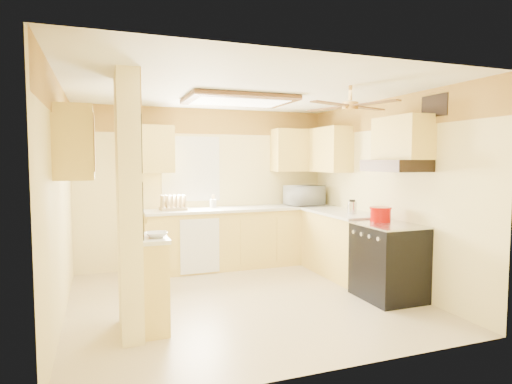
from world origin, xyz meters
name	(u,v)px	position (x,y,z in m)	size (l,w,h in m)	color
floor	(244,300)	(0.00, 0.00, 0.00)	(4.00, 4.00, 0.00)	#CCB38D
ceiling	(244,90)	(0.00, 0.00, 2.50)	(4.00, 4.00, 0.00)	white
wall_back	(206,187)	(0.00, 1.90, 1.25)	(4.00, 4.00, 0.00)	#FFEA9B
wall_front	(321,217)	(0.00, -1.90, 1.25)	(4.00, 4.00, 0.00)	#FFEA9B
wall_left	(59,203)	(-2.00, 0.00, 1.25)	(3.80, 3.80, 0.00)	#FFEA9B
wall_right	(384,193)	(2.00, 0.00, 1.25)	(3.80, 3.80, 0.00)	#FFEA9B
wallpaper_border	(206,121)	(0.00, 1.88, 2.30)	(4.00, 0.02, 0.40)	#ECB545
partition_column	(128,206)	(-1.35, -0.55, 1.25)	(0.20, 0.70, 2.50)	#FFEA9B
partition_ledge	(153,285)	(-1.13, -0.55, 0.45)	(0.25, 0.55, 0.90)	#E2C75E
ledge_top	(153,238)	(-1.13, -0.55, 0.92)	(0.28, 0.58, 0.04)	white
lower_cabinets_back	(242,238)	(0.50, 1.60, 0.45)	(3.00, 0.60, 0.90)	#E2C75E
lower_cabinets_right	(341,244)	(1.70, 0.60, 0.45)	(0.60, 1.40, 0.90)	#E2C75E
countertop_back	(242,209)	(0.50, 1.59, 0.92)	(3.04, 0.64, 0.04)	white
countertop_right	(341,213)	(1.69, 0.60, 0.92)	(0.64, 1.44, 0.04)	white
dishwasher_panel	(200,246)	(-0.25, 1.29, 0.43)	(0.58, 0.02, 0.80)	white
window	(191,169)	(-0.25, 1.89, 1.55)	(0.92, 0.02, 1.02)	white
upper_cab_back_left	(153,149)	(-0.85, 1.72, 1.85)	(0.60, 0.35, 0.70)	#E2C75E
upper_cab_back_right	(299,150)	(1.55, 1.72, 1.85)	(0.90, 0.35, 0.70)	#E2C75E
upper_cab_right	(327,150)	(1.82, 1.25, 1.85)	(0.35, 1.00, 0.70)	#E2C75E
upper_cab_left_wall	(75,143)	(-1.82, -0.25, 1.85)	(0.35, 0.75, 0.70)	#E2C75E
upper_cab_over_stove	(402,138)	(1.82, -0.55, 1.95)	(0.35, 0.76, 0.52)	#E2C75E
stove	(388,261)	(1.67, -0.55, 0.46)	(0.68, 0.77, 0.92)	black
range_hood	(396,166)	(1.74, -0.55, 1.62)	(0.50, 0.76, 0.14)	black
poster_menu	(139,143)	(-1.24, -0.55, 1.85)	(0.02, 0.42, 0.57)	black
poster_nashville	(141,210)	(-1.24, -0.55, 1.20)	(0.02, 0.42, 0.57)	black
ceiling_light_panel	(239,100)	(0.10, 0.50, 2.46)	(1.35, 0.95, 0.06)	brown
ceiling_fan	(350,105)	(1.00, -0.70, 2.29)	(1.15, 1.15, 0.26)	gold
vent_grate	(435,106)	(1.98, -0.90, 2.30)	(0.02, 0.40, 0.25)	black
microwave	(304,195)	(1.58, 1.57, 1.10)	(0.59, 0.40, 0.33)	white
bowl	(156,235)	(-1.10, -0.63, 0.97)	(0.21, 0.21, 0.05)	white
dutch_oven	(380,214)	(1.71, -0.32, 1.01)	(0.27, 0.27, 0.18)	#A80500
kettle	(352,207)	(1.70, 0.31, 1.03)	(0.13, 0.13, 0.20)	silver
dish_rack	(173,205)	(-0.58, 1.62, 1.02)	(0.39, 0.29, 0.22)	tan
utensil_crock	(213,203)	(0.06, 1.72, 1.01)	(0.10, 0.10, 0.21)	white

